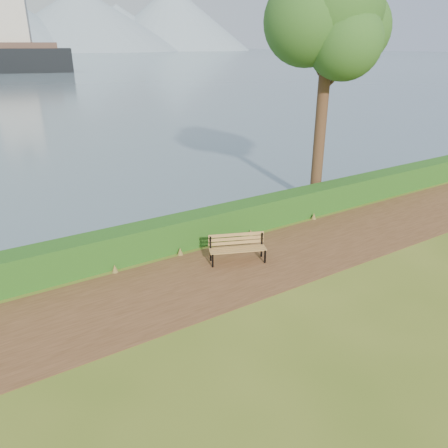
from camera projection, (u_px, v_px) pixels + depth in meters
ground at (247, 273)px, 12.55m from camera, size 140.00×140.00×0.00m
path at (241, 268)px, 12.79m from camera, size 40.00×3.40×0.01m
hedge at (202, 227)px, 14.39m from camera, size 32.00×0.85×1.00m
bench at (237, 246)px, 13.06m from camera, size 1.75×1.09×0.85m
tree at (330, 15)px, 15.39m from camera, size 4.90×4.15×9.45m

